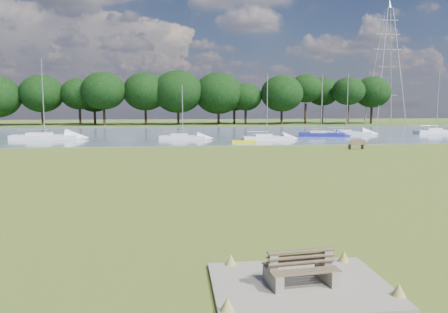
{
  "coord_description": "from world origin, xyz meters",
  "views": [
    {
      "loc": [
        -2.92,
        -23.75,
        4.35
      ],
      "look_at": [
        -0.5,
        -2.0,
        1.75
      ],
      "focal_mm": 35.0,
      "sensor_mm": 36.0,
      "label": 1
    }
  ],
  "objects": [
    {
      "name": "sailboat_1",
      "position": [
        16.77,
        33.88,
        0.53
      ],
      "size": [
        6.3,
        3.06,
        8.33
      ],
      "rotation": [
        0.0,
        0.0,
        -0.23
      ],
      "color": "navy",
      "rests_on": "river"
    },
    {
      "name": "bench_pair",
      "position": [
        -0.0,
        -14.0,
        0.46
      ],
      "size": [
        1.75,
        1.15,
        0.89
      ],
      "rotation": [
        0.0,
        0.0,
        0.11
      ],
      "color": "gray",
      "rests_on": "concrete_pad"
    },
    {
      "name": "ground",
      "position": [
        0.0,
        0.0,
        0.0
      ],
      "size": [
        220.0,
        220.0,
        0.0
      ],
      "primitive_type": "plane",
      "color": "#5B6327"
    },
    {
      "name": "sailboat_2",
      "position": [
        -19.32,
        32.94,
        0.56
      ],
      "size": [
        8.17,
        2.51,
        9.99
      ],
      "rotation": [
        0.0,
        0.0,
        -0.03
      ],
      "color": "silver",
      "rests_on": "river"
    },
    {
      "name": "river",
      "position": [
        0.0,
        42.0,
        0.0
      ],
      "size": [
        220.0,
        40.0,
        0.1
      ],
      "primitive_type": "cube",
      "color": "slate",
      "rests_on": "ground"
    },
    {
      "name": "sailboat_5",
      "position": [
        21.77,
        37.41,
        0.46
      ],
      "size": [
        6.99,
        3.69,
        8.86
      ],
      "rotation": [
        0.0,
        0.0,
        -0.28
      ],
      "color": "silver",
      "rests_on": "river"
    },
    {
      "name": "sailboat_7",
      "position": [
        -2.1,
        31.19,
        0.47
      ],
      "size": [
        5.92,
        2.38,
        6.71
      ],
      "rotation": [
        0.0,
        0.0,
        -0.14
      ],
      "color": "silver",
      "rests_on": "river"
    },
    {
      "name": "pylon",
      "position": [
        43.83,
        70.0,
        17.19
      ],
      "size": [
        6.64,
        4.65,
        27.02
      ],
      "color": "#9EA2AA",
      "rests_on": "far_bank"
    },
    {
      "name": "concrete_pad",
      "position": [
        0.0,
        -14.0,
        0.05
      ],
      "size": [
        4.2,
        3.2,
        0.1
      ],
      "primitive_type": "cube",
      "color": "gray",
      "rests_on": "ground"
    },
    {
      "name": "riverbank_bench",
      "position": [
        14.74,
        17.15,
        0.5
      ],
      "size": [
        1.65,
        0.71,
        0.99
      ],
      "rotation": [
        0.0,
        0.0,
        0.14
      ],
      "color": "brown",
      "rests_on": "ground"
    },
    {
      "name": "sailboat_0",
      "position": [
        35.9,
        37.77,
        0.58
      ],
      "size": [
        6.61,
        2.22,
        9.87
      ],
      "rotation": [
        0.0,
        0.0,
        0.06
      ],
      "color": "silver",
      "rests_on": "river"
    },
    {
      "name": "kayak",
      "position": [
        4.85,
        25.14,
        0.19
      ],
      "size": [
        2.85,
        1.24,
        0.28
      ],
      "primitive_type": "cube",
      "rotation": [
        0.0,
        0.0,
        -0.22
      ],
      "color": "#F7F70A",
      "rests_on": "river"
    },
    {
      "name": "sailboat_3",
      "position": [
        8.12,
        28.7,
        0.5
      ],
      "size": [
        6.25,
        2.24,
        7.99
      ],
      "rotation": [
        0.0,
        0.0,
        0.09
      ],
      "color": "silver",
      "rests_on": "river"
    },
    {
      "name": "far_bank",
      "position": [
        0.0,
        72.0,
        0.0
      ],
      "size": [
        220.0,
        20.0,
        0.4
      ],
      "primitive_type": "cube",
      "color": "#4C6626",
      "rests_on": "ground"
    },
    {
      "name": "tree_line",
      "position": [
        -12.91,
        68.0,
        6.8
      ],
      "size": [
        117.31,
        9.39,
        11.37
      ],
      "color": "black",
      "rests_on": "far_bank"
    }
  ]
}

